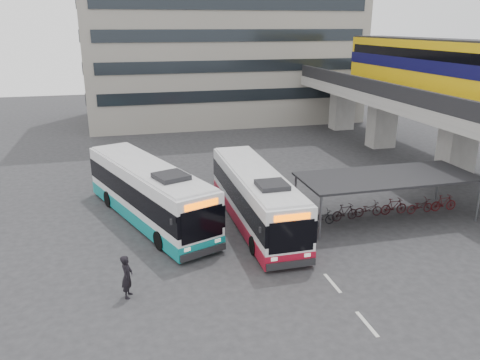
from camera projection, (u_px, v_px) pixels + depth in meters
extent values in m
plane|color=#28282B|center=(257.00, 258.00, 22.39)|extent=(120.00, 120.00, 0.00)
cube|color=gray|center=(457.00, 149.00, 33.01)|extent=(2.20, 1.60, 4.60)
cube|color=gray|center=(382.00, 122.00, 42.21)|extent=(2.20, 1.60, 4.60)
cube|color=gray|center=(342.00, 107.00, 49.56)|extent=(2.20, 1.60, 4.60)
cube|color=gray|center=(427.00, 101.00, 35.82)|extent=(8.00, 32.00, 0.90)
cube|color=black|center=(384.00, 90.00, 34.62)|extent=(0.35, 32.00, 1.10)
cube|color=black|center=(470.00, 87.00, 36.39)|extent=(0.35, 32.00, 1.10)
cube|color=gold|center=(432.00, 67.00, 34.89)|extent=(2.90, 20.00, 3.90)
cube|color=#0C0A3B|center=(433.00, 65.00, 34.83)|extent=(2.98, 20.02, 0.90)
cube|color=black|center=(434.00, 54.00, 34.57)|extent=(2.96, 19.20, 0.70)
cube|color=black|center=(436.00, 40.00, 34.27)|extent=(2.70, 19.60, 0.25)
cylinder|color=#595B60|center=(295.00, 195.00, 27.29)|extent=(0.12, 0.12, 2.40)
cylinder|color=#595B60|center=(438.00, 182.00, 29.55)|extent=(0.12, 0.12, 2.40)
cylinder|color=#595B60|center=(320.00, 218.00, 23.98)|extent=(0.12, 0.12, 2.40)
cylinder|color=#595B60|center=(479.00, 201.00, 26.24)|extent=(0.12, 0.12, 2.40)
cube|color=black|center=(387.00, 177.00, 26.36)|extent=(10.00, 4.00, 0.12)
imported|color=black|center=(320.00, 217.00, 26.06)|extent=(1.71, 0.60, 0.90)
imported|color=black|center=(346.00, 213.00, 26.42)|extent=(1.66, 0.47, 1.00)
imported|color=black|center=(371.00, 211.00, 26.81)|extent=(1.72, 0.60, 0.90)
imported|color=black|center=(396.00, 208.00, 27.17)|extent=(1.66, 0.47, 1.00)
imported|color=#350C0F|center=(420.00, 206.00, 27.57)|extent=(1.71, 0.60, 0.90)
imported|color=#3F0C0F|center=(444.00, 203.00, 27.93)|extent=(1.66, 0.47, 1.00)
cube|color=gray|center=(220.00, 7.00, 52.94)|extent=(30.00, 15.00, 25.00)
cube|color=beige|center=(367.00, 324.00, 17.46)|extent=(0.15, 1.60, 0.01)
cube|color=beige|center=(332.00, 283.00, 20.21)|extent=(0.15, 1.60, 0.01)
cube|color=beige|center=(306.00, 252.00, 22.97)|extent=(0.15, 1.60, 0.01)
cube|color=white|center=(256.00, 195.00, 25.79)|extent=(2.43, 11.25, 2.58)
cube|color=maroon|center=(255.00, 215.00, 26.17)|extent=(2.47, 11.29, 0.70)
cube|color=black|center=(256.00, 193.00, 25.76)|extent=(2.49, 11.27, 1.08)
cube|color=#FF6000|center=(292.00, 217.00, 20.33)|extent=(1.67, 0.09, 0.28)
cube|color=black|center=(272.00, 185.00, 22.74)|extent=(1.44, 1.50, 0.26)
cylinder|color=black|center=(254.00, 246.00, 22.61)|extent=(0.28, 0.94, 0.94)
cylinder|color=black|center=(258.00, 195.00, 29.34)|extent=(0.28, 0.94, 0.94)
cube|color=white|center=(148.00, 190.00, 26.27)|extent=(6.55, 11.96, 2.71)
cube|color=#0D7C7C|center=(150.00, 211.00, 26.67)|extent=(6.60, 12.02, 0.74)
cube|color=black|center=(148.00, 188.00, 26.23)|extent=(6.61, 12.00, 1.13)
cube|color=#FF6000|center=(201.00, 205.00, 21.36)|extent=(1.68, 0.70, 0.30)
cube|color=black|center=(171.00, 177.00, 23.48)|extent=(1.97, 2.01, 0.28)
cylinder|color=black|center=(160.00, 240.00, 23.10)|extent=(0.63, 1.03, 0.99)
cylinder|color=black|center=(145.00, 191.00, 29.90)|extent=(0.63, 1.03, 0.99)
imported|color=black|center=(127.00, 276.00, 18.95)|extent=(0.61, 0.77, 1.86)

